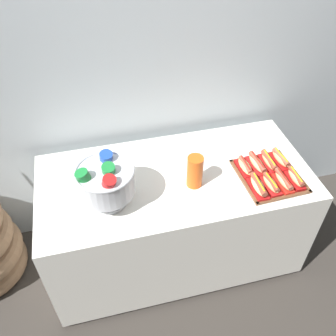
% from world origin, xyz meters
% --- Properties ---
extents(ground_plane, '(10.00, 10.00, 0.00)m').
position_xyz_m(ground_plane, '(0.00, 0.00, 0.00)').
color(ground_plane, '#38332D').
extents(back_wall, '(6.00, 0.10, 2.60)m').
position_xyz_m(back_wall, '(0.00, 0.49, 1.30)').
color(back_wall, '#B2BCC1').
rests_on(back_wall, ground_plane).
extents(buffet_table, '(1.55, 0.74, 0.76)m').
position_xyz_m(buffet_table, '(0.00, 0.00, 0.40)').
color(buffet_table, white).
rests_on(buffet_table, ground_plane).
extents(serving_tray, '(0.34, 0.37, 0.01)m').
position_xyz_m(serving_tray, '(0.51, -0.14, 0.76)').
color(serving_tray, brown).
rests_on(serving_tray, buffet_table).
extents(hot_dog_0, '(0.07, 0.18, 0.06)m').
position_xyz_m(hot_dog_0, '(0.40, -0.22, 0.80)').
color(hot_dog_0, '#B21414').
rests_on(hot_dog_0, serving_tray).
extents(hot_dog_1, '(0.07, 0.16, 0.06)m').
position_xyz_m(hot_dog_1, '(0.48, -0.22, 0.79)').
color(hot_dog_1, red).
rests_on(hot_dog_1, serving_tray).
extents(hot_dog_2, '(0.06, 0.17, 0.06)m').
position_xyz_m(hot_dog_2, '(0.55, -0.22, 0.80)').
color(hot_dog_2, red).
rests_on(hot_dog_2, serving_tray).
extents(hot_dog_3, '(0.06, 0.15, 0.06)m').
position_xyz_m(hot_dog_3, '(0.63, -0.21, 0.80)').
color(hot_dog_3, '#B21414').
rests_on(hot_dog_3, serving_tray).
extents(hot_dog_4, '(0.07, 0.16, 0.06)m').
position_xyz_m(hot_dog_4, '(0.40, -0.06, 0.79)').
color(hot_dog_4, '#B21414').
rests_on(hot_dog_4, serving_tray).
extents(hot_dog_5, '(0.08, 0.18, 0.06)m').
position_xyz_m(hot_dog_5, '(0.47, -0.05, 0.80)').
color(hot_dog_5, red).
rests_on(hot_dog_5, serving_tray).
extents(hot_dog_6, '(0.06, 0.17, 0.06)m').
position_xyz_m(hot_dog_6, '(0.55, -0.05, 0.79)').
color(hot_dog_6, red).
rests_on(hot_dog_6, serving_tray).
extents(hot_dog_7, '(0.08, 0.17, 0.06)m').
position_xyz_m(hot_dog_7, '(0.62, -0.05, 0.80)').
color(hot_dog_7, '#B21414').
rests_on(hot_dog_7, serving_tray).
extents(punch_bowl, '(0.30, 0.30, 0.28)m').
position_xyz_m(punch_bowl, '(-0.39, -0.10, 0.92)').
color(punch_bowl, silver).
rests_on(punch_bowl, buffet_table).
extents(cup_stack, '(0.09, 0.09, 0.19)m').
position_xyz_m(cup_stack, '(0.08, -0.09, 0.86)').
color(cup_stack, '#EA5B19').
rests_on(cup_stack, buffet_table).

